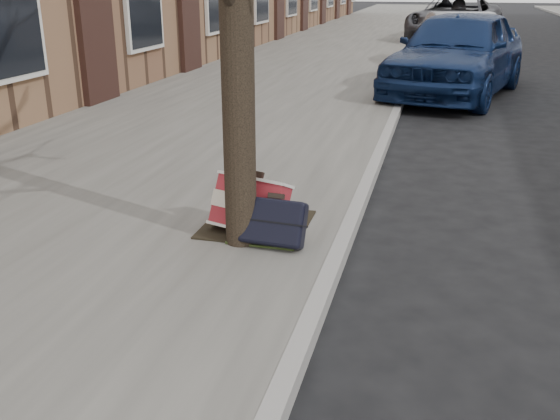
% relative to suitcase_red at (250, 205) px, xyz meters
% --- Properties ---
extents(ground, '(120.00, 120.00, 0.00)m').
position_rel_suitcase_red_xyz_m(ground, '(2.00, -1.02, -0.36)').
color(ground, black).
rests_on(ground, ground).
extents(near_sidewalk, '(5.00, 70.00, 0.12)m').
position_rel_suitcase_red_xyz_m(near_sidewalk, '(-1.70, 13.98, -0.30)').
color(near_sidewalk, slate).
rests_on(near_sidewalk, ground).
extents(dirt_patch, '(0.85, 0.85, 0.02)m').
position_rel_suitcase_red_xyz_m(dirt_patch, '(0.00, 0.18, -0.23)').
color(dirt_patch, black).
rests_on(dirt_patch, near_sidewalk).
extents(suitcase_red, '(0.69, 0.51, 0.48)m').
position_rel_suitcase_red_xyz_m(suitcase_red, '(0.00, 0.00, 0.00)').
color(suitcase_red, maroon).
rests_on(suitcase_red, near_sidewalk).
extents(suitcase_navy, '(0.53, 0.34, 0.40)m').
position_rel_suitcase_red_xyz_m(suitcase_navy, '(0.25, -0.20, -0.04)').
color(suitcase_navy, black).
rests_on(suitcase_navy, near_sidewalk).
extents(car_near_front, '(2.95, 4.96, 1.58)m').
position_rel_suitcase_red_xyz_m(car_near_front, '(1.65, 7.72, 0.43)').
color(car_near_front, '#10224C').
rests_on(car_near_front, ground).
extents(car_near_mid, '(2.19, 4.25, 1.33)m').
position_rel_suitcase_red_xyz_m(car_near_mid, '(1.82, 11.04, 0.31)').
color(car_near_mid, '#A5A7AC').
rests_on(car_near_mid, ground).
extents(car_near_back, '(3.49, 5.94, 1.55)m').
position_rel_suitcase_red_xyz_m(car_near_back, '(1.68, 18.63, 0.42)').
color(car_near_back, '#37373C').
rests_on(car_near_back, ground).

